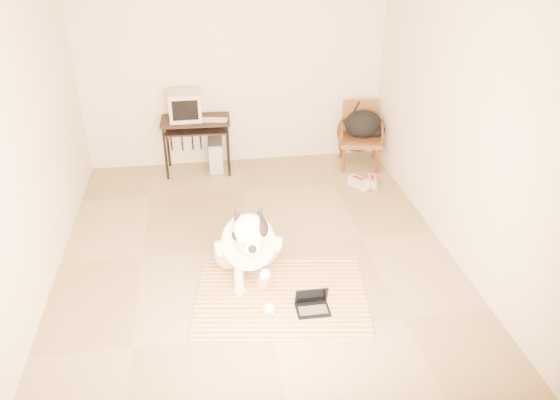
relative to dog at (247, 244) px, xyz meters
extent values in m
plane|color=#937F5A|center=(0.12, 0.51, -0.38)|extent=(4.50, 4.50, 0.00)
plane|color=beige|center=(0.12, 2.76, 0.97)|extent=(4.50, 0.00, 4.50)
plane|color=beige|center=(0.12, -1.74, 0.97)|extent=(4.50, 0.00, 4.50)
plane|color=beige|center=(-1.88, 0.51, 0.97)|extent=(0.00, 4.50, 4.50)
plane|color=beige|center=(2.12, 0.51, 0.97)|extent=(0.00, 4.50, 4.50)
cube|color=orange|center=(0.20, -0.82, -0.37)|extent=(1.59, 0.47, 0.02)
cube|color=#446531|center=(0.24, -0.58, -0.37)|extent=(1.59, 0.47, 0.02)
cube|color=#6E4991|center=(0.27, -0.34, -0.37)|extent=(1.59, 0.47, 0.02)
cube|color=#CBD03E|center=(0.31, -0.11, -0.37)|extent=(1.59, 0.47, 0.02)
cube|color=tan|center=(0.34, 0.13, -0.37)|extent=(1.59, 0.47, 0.02)
sphere|color=white|center=(-0.16, 0.20, -0.22)|extent=(0.33, 0.33, 0.33)
sphere|color=white|center=(0.16, 0.20, -0.22)|extent=(0.33, 0.33, 0.33)
ellipsoid|color=white|center=(0.00, 0.19, -0.19)|extent=(0.40, 0.37, 0.33)
ellipsoid|color=white|center=(0.00, -0.01, 0.03)|extent=(0.41, 0.75, 0.71)
cylinder|color=silver|center=(0.00, 0.00, 0.03)|extent=(0.49, 0.64, 0.65)
sphere|color=white|center=(0.00, -0.22, 0.19)|extent=(0.28, 0.28, 0.28)
sphere|color=white|center=(0.00, -0.33, 0.36)|extent=(0.30, 0.30, 0.30)
ellipsoid|color=black|center=(0.04, -0.33, 0.38)|extent=(0.23, 0.26, 0.22)
cylinder|color=white|center=(0.00, -0.46, 0.31)|extent=(0.13, 0.16, 0.13)
sphere|color=black|center=(0.00, -0.54, 0.31)|extent=(0.07, 0.07, 0.07)
cone|color=black|center=(-0.10, -0.26, 0.48)|extent=(0.15, 0.15, 0.19)
cone|color=black|center=(0.10, -0.26, 0.48)|extent=(0.15, 0.15, 0.19)
torus|color=silver|center=(0.00, -0.24, 0.24)|extent=(0.27, 0.14, 0.24)
cylinder|color=white|center=(-0.11, -0.23, -0.14)|extent=(0.09, 0.14, 0.45)
cylinder|color=white|center=(0.10, -0.36, -0.17)|extent=(0.09, 0.41, 0.46)
sphere|color=white|center=(-0.11, -0.26, -0.33)|extent=(0.12, 0.12, 0.12)
sphere|color=white|center=(0.13, -0.58, -0.32)|extent=(0.12, 0.12, 0.12)
cone|color=black|center=(-0.02, 0.48, -0.33)|extent=(0.22, 0.46, 0.12)
cube|color=black|center=(0.52, -0.61, -0.36)|extent=(0.30, 0.21, 0.02)
cube|color=#47474A|center=(0.52, -0.62, -0.35)|extent=(0.25, 0.12, 0.00)
cube|color=black|center=(0.52, -0.54, -0.25)|extent=(0.30, 0.07, 0.19)
cube|color=black|center=(0.52, -0.54, -0.25)|extent=(0.26, 0.06, 0.17)
cube|color=black|center=(-0.42, 2.48, 0.34)|extent=(0.91, 0.53, 0.03)
cube|color=black|center=(-0.42, 2.43, 0.23)|extent=(0.80, 0.42, 0.02)
cylinder|color=black|center=(-0.83, 2.29, -0.03)|extent=(0.04, 0.04, 0.71)
cylinder|color=black|center=(-0.82, 2.71, -0.03)|extent=(0.04, 0.04, 0.71)
cylinder|color=black|center=(-0.02, 2.26, -0.03)|extent=(0.04, 0.04, 0.71)
cylinder|color=black|center=(-0.01, 2.68, -0.03)|extent=(0.04, 0.04, 0.71)
cube|color=#BEAE95|center=(-0.54, 2.51, 0.54)|extent=(0.41, 0.39, 0.36)
cube|color=black|center=(-0.54, 2.32, 0.54)|extent=(0.32, 0.02, 0.26)
cube|color=#BEAE95|center=(-0.18, 2.39, 0.37)|extent=(0.35, 0.19, 0.02)
cube|color=#47474A|center=(-0.18, 2.52, -0.17)|extent=(0.21, 0.45, 0.42)
cube|color=#A9A9AD|center=(-0.19, 2.30, -0.17)|extent=(0.18, 0.02, 0.40)
cube|color=brown|center=(1.77, 2.33, -0.01)|extent=(0.65, 0.63, 0.06)
cylinder|color=#371F0F|center=(1.77, 2.33, 0.03)|extent=(0.52, 0.52, 0.04)
cube|color=brown|center=(1.82, 2.57, 0.25)|extent=(0.48, 0.13, 0.42)
cylinder|color=#371F0F|center=(1.50, 2.15, -0.21)|extent=(0.04, 0.04, 0.34)
cylinder|color=#371F0F|center=(1.59, 2.60, -0.21)|extent=(0.04, 0.04, 0.34)
cylinder|color=#371F0F|center=(1.96, 2.06, -0.21)|extent=(0.04, 0.04, 0.34)
cylinder|color=#371F0F|center=(2.04, 2.51, -0.21)|extent=(0.04, 0.04, 0.34)
ellipsoid|color=black|center=(1.82, 2.39, 0.19)|extent=(0.51, 0.42, 0.38)
ellipsoid|color=black|center=(1.96, 2.36, 0.12)|extent=(0.32, 0.26, 0.22)
cube|color=silver|center=(1.61, 1.71, -0.37)|extent=(0.27, 0.33, 0.03)
cube|color=gray|center=(1.61, 1.71, -0.32)|extent=(0.26, 0.32, 0.10)
cube|color=maroon|center=(1.61, 1.71, -0.28)|extent=(0.13, 0.16, 0.02)
cube|color=silver|center=(1.79, 1.72, -0.37)|extent=(0.17, 0.29, 0.03)
cube|color=gray|center=(1.79, 1.72, -0.33)|extent=(0.16, 0.28, 0.09)
cube|color=maroon|center=(1.79, 1.72, -0.30)|extent=(0.08, 0.14, 0.02)
camera|label=1|loc=(-0.35, -4.31, 2.87)|focal=35.00mm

